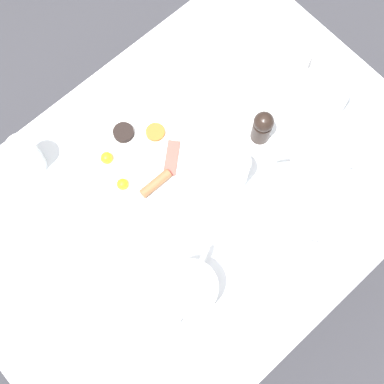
% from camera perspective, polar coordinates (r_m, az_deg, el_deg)
% --- Properties ---
extents(ground_plane, '(8.00, 8.00, 0.00)m').
position_cam_1_polar(ground_plane, '(2.03, 0.00, -6.34)').
color(ground_plane, '#333338').
extents(table, '(0.86, 1.21, 0.71)m').
position_cam_1_polar(table, '(1.40, 0.00, -1.08)').
color(table, silver).
rests_on(table, ground_plane).
extents(breakfast_plate, '(0.31, 0.31, 0.04)m').
position_cam_1_polar(breakfast_plate, '(1.37, -5.70, 3.42)').
color(breakfast_plate, white).
rests_on(breakfast_plate, table).
extents(teapot_near, '(0.17, 0.16, 0.13)m').
position_cam_1_polar(teapot_near, '(1.34, 13.09, 2.89)').
color(teapot_near, white).
rests_on(teapot_near, table).
extents(teapot_far, '(0.13, 0.20, 0.13)m').
position_cam_1_polar(teapot_far, '(1.23, -0.20, -10.34)').
color(teapot_far, white).
rests_on(teapot_far, table).
extents(teacup_with_saucer_left, '(0.14, 0.14, 0.07)m').
position_cam_1_polar(teacup_with_saucer_left, '(1.49, 10.72, 13.64)').
color(teacup_with_saucer_left, white).
rests_on(teacup_with_saucer_left, table).
extents(water_glass_tall, '(0.07, 0.07, 0.13)m').
position_cam_1_polar(water_glass_tall, '(1.42, 14.83, 9.65)').
color(water_glass_tall, white).
rests_on(water_glass_tall, table).
extents(water_glass_short, '(0.07, 0.07, 0.12)m').
position_cam_1_polar(water_glass_short, '(1.37, -17.22, 3.67)').
color(water_glass_short, white).
rests_on(water_glass_short, table).
extents(wine_glass_spare, '(0.07, 0.07, 0.13)m').
position_cam_1_polar(wine_glass_spare, '(1.29, 4.49, 2.23)').
color(wine_glass_spare, white).
rests_on(wine_glass_spare, table).
extents(creamer_jug, '(0.08, 0.05, 0.07)m').
position_cam_1_polar(creamer_jug, '(1.30, 12.48, -6.60)').
color(creamer_jug, white).
rests_on(creamer_jug, table).
extents(salt_grinder, '(0.05, 0.05, 0.11)m').
position_cam_1_polar(salt_grinder, '(1.35, 7.37, 7.07)').
color(salt_grinder, black).
rests_on(salt_grinder, table).
extents(fork_by_plate, '(0.12, 0.15, 0.00)m').
position_cam_1_polar(fork_by_plate, '(1.30, -10.53, -14.74)').
color(fork_by_plate, silver).
rests_on(fork_by_plate, table).
extents(knife_by_plate, '(0.14, 0.19, 0.00)m').
position_cam_1_polar(knife_by_plate, '(1.54, 3.25, 16.18)').
color(knife_by_plate, silver).
rests_on(knife_by_plate, table).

